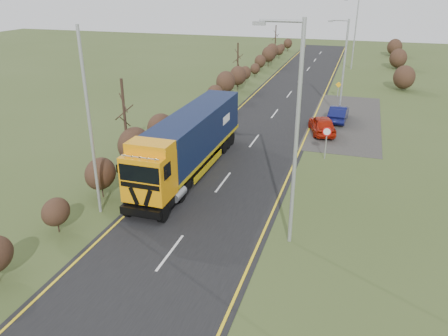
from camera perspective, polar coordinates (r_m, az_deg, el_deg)
The scene contains 14 objects.
ground at distance 23.68m, azimuth -3.07°, elevation -5.80°, with size 160.00×160.00×0.00m, color #3A4A1F.
road at distance 32.37m, azimuth 3.11°, elevation 2.42°, with size 8.00×120.00×0.02m, color black.
layby at distance 40.99m, azimuth 15.62°, elevation 6.08°, with size 6.00×18.00×0.02m, color #302E2A.
lane_markings at distance 32.08m, azimuth 2.98°, elevation 2.27°, with size 7.52×116.00×0.01m.
hedgerow at distance 31.93m, azimuth -8.31°, elevation 4.97°, with size 2.24×102.04×6.05m.
lorry at distance 27.79m, azimuth -4.45°, elevation 3.71°, with size 2.76×14.14×3.94m.
car_red_hatchback at distance 36.57m, azimuth 12.69°, elevation 5.54°, with size 1.74×4.32×1.47m, color #A21908.
car_blue_sedan at distance 40.27m, azimuth 14.72°, elevation 6.90°, with size 1.47×4.20×1.39m, color #0B0F3E.
streetlight_near at distance 19.09m, azimuth 9.09°, elevation 5.17°, with size 2.16×0.20×10.20m.
streetlight_mid at distance 41.11m, azimuth 15.28°, elevation 12.91°, with size 1.82×0.18×8.55m.
streetlight_far at distance 65.65m, azimuth 16.67°, elevation 16.79°, with size 2.00×0.19×9.44m.
left_pole at distance 22.82m, azimuth -17.11°, elevation 5.28°, with size 0.16×0.16×9.69m, color #A0A4A6.
speed_sign at distance 30.88m, azimuth 13.24°, elevation 3.99°, with size 0.64×0.10×2.34m.
warning_board at distance 48.97m, azimuth 14.70°, elevation 10.08°, with size 0.64×0.11×1.67m.
Camera 1 is at (7.45, -19.35, 11.46)m, focal length 35.00 mm.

